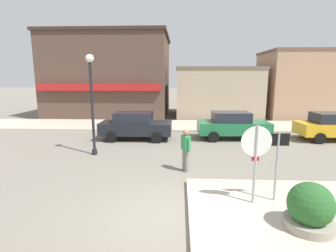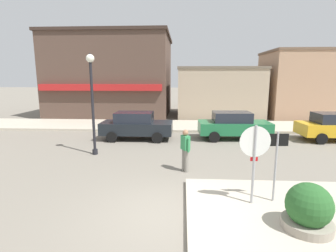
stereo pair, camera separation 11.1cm
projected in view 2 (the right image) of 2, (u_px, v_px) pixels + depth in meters
ground_plane at (165, 215)px, 6.80m from camera, size 160.00×160.00×0.00m
sidewalk_corner at (320, 223)px, 6.30m from camera, size 6.40×4.80×0.15m
kerb_far at (177, 126)px, 18.76m from camera, size 80.00×4.00×0.15m
stop_sign at (254, 155)px, 6.88m from camera, size 0.82×0.09×2.30m
one_way_sign at (276, 160)px, 7.05m from camera, size 0.60×0.07×2.10m
planter at (308, 212)px, 5.85m from camera, size 1.10×1.10×1.23m
lamp_post at (92, 90)px, 11.56m from camera, size 0.36×0.36×4.54m
parked_car_nearest at (136, 125)px, 14.89m from camera, size 4.01×1.89×1.56m
parked_car_second at (233, 125)px, 14.94m from camera, size 4.06×1.99×1.56m
parked_car_third at (336, 126)px, 14.54m from camera, size 4.06×1.99×1.56m
pedestrian_crossing_near at (185, 149)px, 9.78m from camera, size 0.37×0.52×1.61m
building_corner_shop at (115, 75)px, 24.79m from camera, size 10.53×9.46×7.26m
building_storefront_left_near at (218, 92)px, 23.68m from camera, size 7.23×6.35×4.33m
building_storefront_left_mid at (308, 84)px, 23.01m from camera, size 7.46×5.79×5.73m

